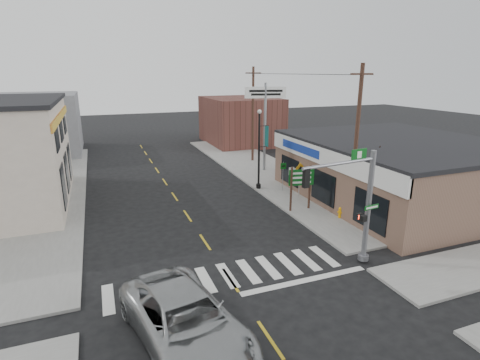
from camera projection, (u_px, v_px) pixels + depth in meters
name	position (u px, v px, depth m)	size (l,w,h in m)	color
ground	(230.00, 280.00, 16.17)	(140.00, 140.00, 0.00)	black
sidewalk_right	(280.00, 180.00, 30.90)	(6.00, 38.00, 0.13)	gray
sidewalk_left	(36.00, 207.00, 24.71)	(6.00, 38.00, 0.13)	gray
center_line	(188.00, 216.00, 23.34)	(0.12, 56.00, 0.01)	gold
crosswalk	(227.00, 275.00, 16.52)	(11.00, 2.20, 0.01)	silver
thrift_store	(398.00, 171.00, 25.97)	(12.00, 14.00, 4.00)	brown
bldg_distant_right	(240.00, 121.00, 46.41)	(8.00, 10.00, 5.60)	brown
bldg_distant_left	(34.00, 124.00, 40.18)	(9.00, 10.00, 6.40)	slate
suv	(185.00, 321.00, 12.17)	(2.87, 6.22, 1.73)	#9DA0A1
traffic_signal_pole	(358.00, 196.00, 16.51)	(4.27, 0.36, 5.40)	slate
guide_sign	(301.00, 182.00, 23.52)	(1.64, 0.14, 2.87)	#482D21
fire_hydrant	(340.00, 212.00, 22.61)	(0.21, 0.21, 0.67)	#EA9A04
ped_crossing_sign	(300.00, 173.00, 26.13)	(0.95, 0.07, 2.46)	gray
lamp_post	(260.00, 144.00, 27.53)	(0.77, 0.60, 5.92)	black
dance_center_sign	(265.00, 106.00, 32.19)	(3.59, 0.22, 7.63)	gray
bare_tree	(367.00, 151.00, 22.77)	(2.48, 2.48, 4.96)	black
shrub_front	(396.00, 221.00, 20.70)	(1.46, 1.46, 1.10)	#18391A
shrub_back	(319.00, 191.00, 26.23)	(1.17, 1.17, 0.88)	black
utility_pole_near	(356.00, 143.00, 21.47)	(1.56, 0.23, 8.99)	#4F3B27
utility_pole_far	(253.00, 114.00, 36.14)	(1.56, 0.23, 8.99)	#3B231B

